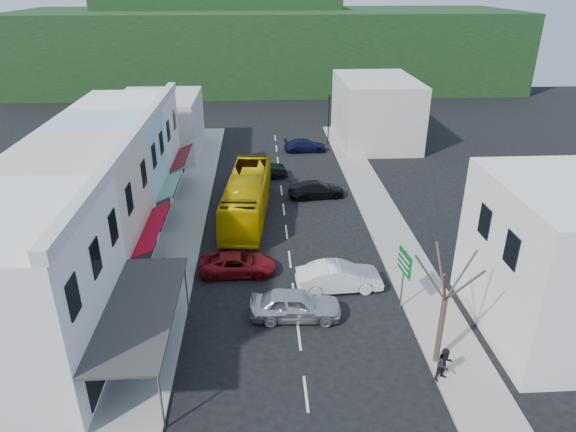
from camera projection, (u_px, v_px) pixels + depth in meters
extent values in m
plane|color=black|center=(294.00, 293.00, 30.01)|extent=(120.00, 120.00, 0.00)
cube|color=gray|center=(186.00, 222.00, 38.64)|extent=(3.00, 52.00, 0.15)
cube|color=gray|center=(382.00, 217.00, 39.41)|extent=(3.00, 52.00, 0.15)
cube|color=silver|center=(21.00, 295.00, 22.70)|extent=(7.00, 9.00, 8.00)
cube|color=maroon|center=(118.00, 310.00, 23.31)|extent=(1.30, 7.65, 0.08)
cube|color=beige|center=(81.00, 215.00, 30.39)|extent=(7.00, 8.00, 8.00)
cube|color=#AC061C|center=(152.00, 228.00, 31.00)|extent=(1.30, 6.80, 0.08)
cube|color=#96BCC5|center=(111.00, 174.00, 36.72)|extent=(7.00, 6.00, 8.00)
cube|color=#195926|center=(170.00, 185.00, 37.34)|extent=(1.30, 5.10, 0.08)
cube|color=silver|center=(131.00, 147.00, 42.60)|extent=(7.00, 7.00, 8.00)
cube|color=maroon|center=(182.00, 157.00, 43.22)|extent=(1.30, 5.95, 0.08)
cube|color=silver|center=(571.00, 262.00, 25.40)|extent=(8.00, 9.00, 8.00)
cube|color=#B7B2A8|center=(160.00, 125.00, 52.55)|extent=(8.00, 10.00, 6.00)
cube|color=#B7B2A8|center=(376.00, 111.00, 56.24)|extent=(8.00, 12.00, 7.00)
cube|color=black|center=(268.00, 49.00, 85.38)|extent=(80.00, 24.00, 12.00)
cube|color=black|center=(221.00, 20.00, 88.70)|extent=(40.00, 16.00, 8.00)
imported|color=#D6AF00|center=(247.00, 198.00, 39.03)|extent=(3.56, 11.78, 3.10)
imported|color=silver|center=(295.00, 307.00, 27.59)|extent=(4.50, 2.05, 1.40)
imported|color=silver|center=(339.00, 279.00, 30.13)|extent=(4.50, 2.06, 1.40)
imported|color=maroon|center=(238.00, 263.00, 31.76)|extent=(4.61, 1.93, 1.40)
imported|color=black|center=(317.00, 189.00, 42.85)|extent=(4.70, 2.41, 1.40)
imported|color=black|center=(260.00, 171.00, 46.95)|extent=(4.60, 2.38, 1.40)
imported|color=black|center=(305.00, 145.00, 54.14)|extent=(4.55, 1.98, 1.40)
imported|color=black|center=(166.00, 269.00, 30.58)|extent=(0.58, 0.70, 1.70)
imported|color=black|center=(445.00, 364.00, 23.05)|extent=(0.82, 0.69, 1.70)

